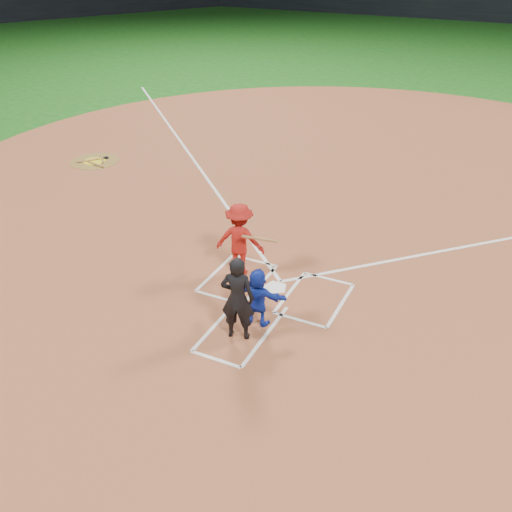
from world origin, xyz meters
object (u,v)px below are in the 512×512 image
at_px(home_plate, 275,288).
at_px(umpire, 237,298).
at_px(catcher, 258,297).
at_px(batter_at_plate, 240,240).
at_px(on_deck_circle, 95,161).

distance_m(home_plate, umpire, 2.16).
distance_m(catcher, batter_at_plate, 2.07).
bearing_deg(on_deck_circle, umpire, -35.82).
relative_size(home_plate, catcher, 0.46).
bearing_deg(umpire, batter_at_plate, -78.71).
xyz_separation_m(on_deck_circle, catcher, (9.41, -6.09, 0.64)).
relative_size(on_deck_circle, catcher, 1.32).
xyz_separation_m(catcher, batter_at_plate, (-1.25, 1.63, 0.26)).
distance_m(home_plate, batter_at_plate, 1.40).
distance_m(on_deck_circle, catcher, 11.23).
xyz_separation_m(on_deck_circle, batter_at_plate, (8.15, -4.46, 0.90)).
bearing_deg(home_plate, on_deck_circle, -27.15).
relative_size(on_deck_circle, batter_at_plate, 0.94).
relative_size(home_plate, on_deck_circle, 0.35).
bearing_deg(home_plate, umpire, 91.46).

